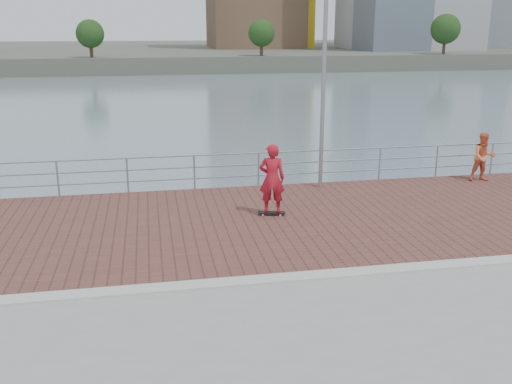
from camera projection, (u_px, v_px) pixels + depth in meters
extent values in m
plane|color=slate|center=(273.00, 366.00, 12.17)|extent=(400.00, 400.00, 0.00)
cube|color=brown|center=(245.00, 222.00, 14.99)|extent=(40.00, 6.80, 0.02)
cube|color=#B7B5AD|center=(274.00, 279.00, 11.59)|extent=(40.00, 0.40, 0.06)
cube|color=#4C5142|center=(156.00, 52.00, 127.32)|extent=(320.00, 95.00, 2.50)
cylinder|color=#8C9EA8|center=(58.00, 179.00, 17.13)|extent=(0.06, 0.06, 1.10)
cylinder|color=#8C9EA8|center=(127.00, 176.00, 17.50)|extent=(0.06, 0.06, 1.10)
cylinder|color=#8C9EA8|center=(194.00, 173.00, 17.87)|extent=(0.06, 0.06, 1.10)
cylinder|color=#8C9EA8|center=(259.00, 170.00, 18.23)|extent=(0.06, 0.06, 1.10)
cylinder|color=#8C9EA8|center=(320.00, 167.00, 18.60)|extent=(0.06, 0.06, 1.10)
cylinder|color=#8C9EA8|center=(379.00, 164.00, 18.96)|extent=(0.06, 0.06, 1.10)
cylinder|color=#8C9EA8|center=(436.00, 161.00, 19.33)|extent=(0.06, 0.06, 1.10)
cylinder|color=#8C9EA8|center=(491.00, 159.00, 19.69)|extent=(0.06, 0.06, 1.10)
cylinder|color=#8C9EA8|center=(227.00, 154.00, 17.89)|extent=(39.00, 0.05, 0.05)
cylinder|color=#8C9EA8|center=(227.00, 166.00, 18.00)|extent=(39.00, 0.05, 0.05)
cylinder|color=#8C9EA8|center=(227.00, 177.00, 18.10)|extent=(39.00, 0.05, 0.05)
cylinder|color=gray|center=(323.00, 84.00, 17.34)|extent=(0.13, 0.13, 6.54)
cube|color=black|center=(272.00, 213.00, 15.51)|extent=(0.76, 0.33, 0.03)
cylinder|color=beige|center=(263.00, 215.00, 15.46)|extent=(0.06, 0.05, 0.06)
cylinder|color=beige|center=(280.00, 215.00, 15.46)|extent=(0.06, 0.05, 0.06)
cylinder|color=beige|center=(263.00, 213.00, 15.59)|extent=(0.06, 0.05, 0.06)
cylinder|color=beige|center=(280.00, 213.00, 15.58)|extent=(0.06, 0.05, 0.06)
imported|color=#B21725|center=(272.00, 179.00, 15.24)|extent=(0.77, 0.58, 1.89)
imported|color=#E86F44|center=(483.00, 157.00, 18.73)|extent=(0.88, 0.74, 1.62)
cylinder|color=#473323|center=(91.00, 47.00, 81.85)|extent=(0.50, 0.50, 3.10)
sphere|color=#193814|center=(90.00, 34.00, 81.35)|extent=(3.99, 3.99, 3.99)
cylinder|color=#473323|center=(261.00, 45.00, 86.30)|extent=(0.50, 0.50, 3.15)
sphere|color=#193814|center=(261.00, 33.00, 85.79)|extent=(4.04, 4.04, 4.04)
cylinder|color=#473323|center=(444.00, 42.00, 91.57)|extent=(0.50, 0.50, 3.65)
sphere|color=#193814|center=(445.00, 29.00, 90.98)|extent=(4.70, 4.70, 4.70)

